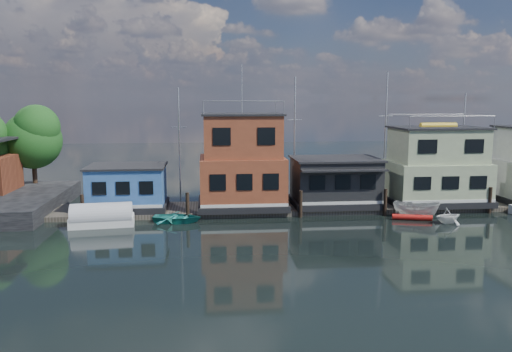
{
  "coord_description": "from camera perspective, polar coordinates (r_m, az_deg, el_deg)",
  "views": [
    {
      "loc": [
        -11.41,
        -29.39,
        9.45
      ],
      "look_at": [
        -7.32,
        12.0,
        3.0
      ],
      "focal_mm": 35.0,
      "sensor_mm": 36.0,
      "label": 1
    }
  ],
  "objects": [
    {
      "name": "motorboat",
      "position": [
        42.05,
        17.82,
        -3.63
      ],
      "size": [
        3.86,
        2.81,
        1.4
      ],
      "primitive_type": "imported",
      "rotation": [
        0.0,
        0.0,
        1.12
      ],
      "color": "silver",
      "rests_on": "ground"
    },
    {
      "name": "houseboat_red",
      "position": [
        41.84,
        -1.6,
        1.47
      ],
      "size": [
        7.4,
        5.9,
        11.86
      ],
      "color": "black",
      "rests_on": "dock"
    },
    {
      "name": "houseboat_dark",
      "position": [
        43.36,
        9.01,
        -0.63
      ],
      "size": [
        7.4,
        6.1,
        4.06
      ],
      "color": "black",
      "rests_on": "dock"
    },
    {
      "name": "houseboat_green",
      "position": [
        46.31,
        19.88,
        0.97
      ],
      "size": [
        8.4,
        5.9,
        7.03
      ],
      "color": "black",
      "rests_on": "dock"
    },
    {
      "name": "dock",
      "position": [
        43.92,
        9.57,
        -3.47
      ],
      "size": [
        48.0,
        5.0,
        0.4
      ],
      "primitive_type": "cube",
      "color": "#595147",
      "rests_on": "ground"
    },
    {
      "name": "tarp_runabout",
      "position": [
        39.16,
        -17.21,
        -4.49
      ],
      "size": [
        4.83,
        2.36,
        1.89
      ],
      "rotation": [
        0.0,
        0.0,
        0.11
      ],
      "color": "silver",
      "rests_on": "ground"
    },
    {
      "name": "ground",
      "position": [
        32.91,
        15.06,
        -8.18
      ],
      "size": [
        160.0,
        160.0,
        0.0
      ],
      "primitive_type": "plane",
      "color": "black",
      "rests_on": "ground"
    },
    {
      "name": "dinghy_teal",
      "position": [
        39.05,
        -9.01,
        -4.71
      ],
      "size": [
        4.15,
        3.27,
        0.78
      ],
      "primitive_type": "imported",
      "rotation": [
        0.0,
        0.0,
        1.4
      ],
      "color": "teal",
      "rests_on": "ground"
    },
    {
      "name": "background_masts",
      "position": [
        50.22,
        13.19,
        4.13
      ],
      "size": [
        36.4,
        0.16,
        12.0
      ],
      "color": "silver",
      "rests_on": "ground"
    },
    {
      "name": "red_kayak",
      "position": [
        41.23,
        17.41,
        -4.53
      ],
      "size": [
        3.05,
        1.23,
        0.45
      ],
      "primitive_type": "cylinder",
      "rotation": [
        0.0,
        1.57,
        -0.27
      ],
      "color": "red",
      "rests_on": "ground"
    },
    {
      "name": "dinghy_white",
      "position": [
        41.02,
        21.09,
        -4.23
      ],
      "size": [
        2.78,
        2.56,
        1.22
      ],
      "primitive_type": "imported",
      "rotation": [
        0.0,
        0.0,
        1.85
      ],
      "color": "white",
      "rests_on": "ground"
    },
    {
      "name": "pilings",
      "position": [
        41.01,
        10.17,
        -3.07
      ],
      "size": [
        42.28,
        0.28,
        2.2
      ],
      "color": "#2D2116",
      "rests_on": "ground"
    },
    {
      "name": "houseboat_blue",
      "position": [
        42.54,
        -14.47,
        -1.27
      ],
      "size": [
        6.4,
        4.9,
        3.66
      ],
      "color": "black",
      "rests_on": "dock"
    }
  ]
}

